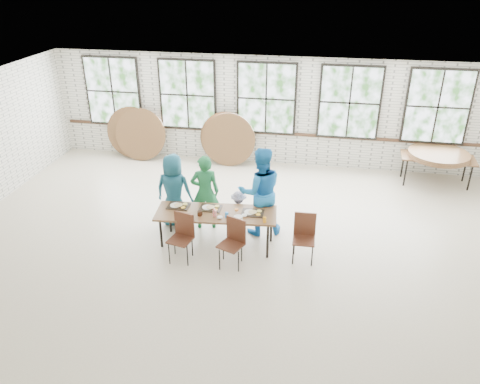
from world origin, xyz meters
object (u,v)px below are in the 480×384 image
object	(u,v)px
dining_table	(216,215)
storage_table	(438,159)
chair_near_right	(233,238)
chair_near_left	(182,233)

from	to	relation	value
dining_table	storage_table	xyz separation A→B (m)	(4.93, 3.82, -0.00)
storage_table	chair_near_right	bearing A→B (deg)	-131.70
dining_table	chair_near_right	bearing A→B (deg)	-57.29
chair_near_left	storage_table	size ratio (longest dim) A/B	0.52
dining_table	chair_near_left	xyz separation A→B (m)	(-0.54, -0.58, -0.13)
dining_table	storage_table	distance (m)	6.23
dining_table	storage_table	world-z (taller)	same
chair_near_right	dining_table	bearing A→B (deg)	150.90
chair_near_left	chair_near_right	bearing A→B (deg)	12.47
dining_table	chair_near_left	size ratio (longest dim) A/B	2.59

